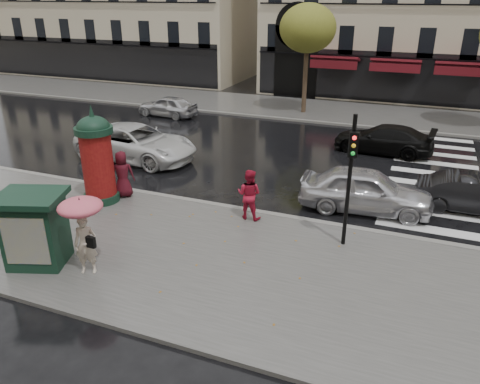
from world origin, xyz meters
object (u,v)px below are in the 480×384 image
at_px(morris_column, 97,156).
at_px(woman_umbrella, 83,224).
at_px(car_white, 136,143).
at_px(car_black, 383,139).
at_px(woman_red, 249,194).
at_px(newsstand, 35,228).
at_px(man_burgundy, 122,174).
at_px(car_darkgrey, 475,194).
at_px(traffic_light, 350,170).
at_px(car_far_silver, 168,106).
at_px(car_silver, 366,190).

bearing_deg(morris_column, woman_umbrella, -57.04).
xyz_separation_m(car_white, car_black, (10.48, 5.26, -0.12)).
relative_size(woman_umbrella, woman_red, 1.29).
xyz_separation_m(morris_column, newsstand, (1.07, -4.21, -0.63)).
relative_size(woman_red, newsstand, 0.81).
xyz_separation_m(newsstand, car_black, (7.86, 14.17, -0.52)).
relative_size(man_burgundy, newsstand, 0.82).
bearing_deg(car_darkgrey, morris_column, 106.73).
xyz_separation_m(man_burgundy, car_darkgrey, (12.10, 3.64, -0.34)).
height_order(traffic_light, newsstand, traffic_light).
distance_m(morris_column, car_far_silver, 13.22).
xyz_separation_m(morris_column, car_black, (8.93, 9.96, -1.15)).
relative_size(woman_umbrella, car_silver, 0.49).
bearing_deg(car_far_silver, woman_red, 44.72).
xyz_separation_m(man_burgundy, car_black, (8.39, 9.33, -0.32)).
bearing_deg(woman_red, car_black, -107.52).
bearing_deg(car_darkgrey, car_black, 31.18).
bearing_deg(traffic_light, car_silver, 86.22).
height_order(morris_column, car_black, morris_column).
bearing_deg(woman_umbrella, man_burgundy, 114.10).
relative_size(woman_umbrella, man_burgundy, 1.28).
distance_m(morris_column, traffic_light, 8.88).
height_order(woman_red, car_silver, woman_red).
relative_size(woman_umbrella, car_white, 0.39).
relative_size(car_darkgrey, car_white, 0.69).
xyz_separation_m(woman_umbrella, traffic_light, (6.19, 4.06, 0.96)).
xyz_separation_m(woman_umbrella, newsstand, (-1.59, -0.11, -0.40)).
height_order(traffic_light, car_darkgrey, traffic_light).
height_order(woman_red, newsstand, newsstand).
bearing_deg(woman_red, car_silver, -143.88).
bearing_deg(newsstand, morris_column, 104.22).
bearing_deg(car_far_silver, traffic_light, 51.39).
bearing_deg(car_black, woman_red, -14.76).
height_order(car_silver, car_white, car_white).
bearing_deg(man_burgundy, car_darkgrey, 168.44).
height_order(car_silver, car_far_silver, car_silver).
bearing_deg(woman_umbrella, car_darkgrey, 39.97).
distance_m(car_black, car_far_silver, 13.50).
bearing_deg(woman_red, woman_umbrella, 61.12).
bearing_deg(newsstand, car_far_silver, 108.01).
xyz_separation_m(woman_umbrella, car_darkgrey, (9.99, 8.37, -0.94)).
relative_size(car_silver, car_white, 0.80).
relative_size(car_black, car_far_silver, 1.22).
distance_m(man_burgundy, morris_column, 1.18).
xyz_separation_m(traffic_light, newsstand, (-7.78, -4.18, -1.35)).
distance_m(morris_column, newsstand, 4.39).
height_order(woman_umbrella, car_far_silver, woman_umbrella).
bearing_deg(man_burgundy, car_far_silver, -95.80).
height_order(car_silver, car_darkgrey, car_silver).
bearing_deg(traffic_light, car_white, 155.55).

